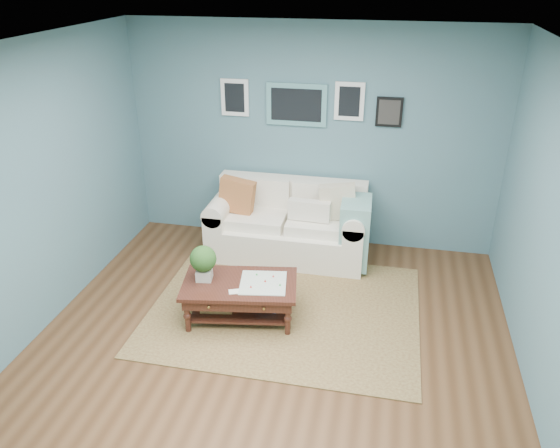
# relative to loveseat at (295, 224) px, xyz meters

# --- Properties ---
(room_shell) EXTENTS (5.00, 5.02, 2.70)m
(room_shell) POSITION_rel_loveseat_xyz_m (0.10, -1.97, 0.96)
(room_shell) COLOR brown
(room_shell) RESTS_ON ground
(area_rug) EXTENTS (2.74, 2.19, 0.01)m
(area_rug) POSITION_rel_loveseat_xyz_m (0.12, -1.20, -0.40)
(area_rug) COLOR brown
(area_rug) RESTS_ON ground
(loveseat) EXTENTS (1.92, 0.87, 0.99)m
(loveseat) POSITION_rel_loveseat_xyz_m (0.00, 0.00, 0.00)
(loveseat) COLOR white
(loveseat) RESTS_ON ground
(coffee_table) EXTENTS (1.21, 0.83, 0.79)m
(coffee_table) POSITION_rel_loveseat_xyz_m (-0.35, -1.44, -0.05)
(coffee_table) COLOR #321810
(coffee_table) RESTS_ON ground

